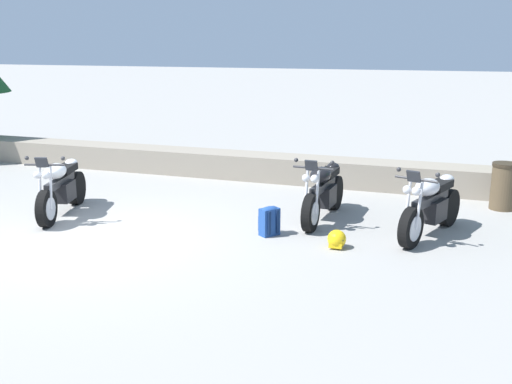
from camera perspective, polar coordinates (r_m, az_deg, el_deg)
name	(u,v)px	position (r m, az deg, el deg)	size (l,w,h in m)	color
ground_plane	(95,239)	(9.56, -15.22, -4.37)	(120.00, 120.00, 0.00)	gray
stone_wall	(215,164)	(13.58, -3.95, 2.75)	(36.00, 0.80, 0.55)	gray
motorcycle_white_near_left	(61,188)	(10.92, -18.28, 0.35)	(0.90, 2.02, 1.18)	black
motorcycle_black_centre	(323,192)	(10.14, 6.45, -0.04)	(0.67, 2.07, 1.18)	black
motorcycle_silver_far_right	(430,206)	(9.61, 16.43, -1.34)	(0.96, 1.99, 1.18)	black
rider_backpack	(269,220)	(9.34, 1.27, -2.74)	(0.34, 0.35, 0.47)	navy
rider_helmet	(337,239)	(8.86, 7.77, -4.54)	(0.28, 0.28, 0.28)	yellow
trash_bin	(504,186)	(11.64, 22.72, 0.53)	(0.46, 0.46, 0.86)	brown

